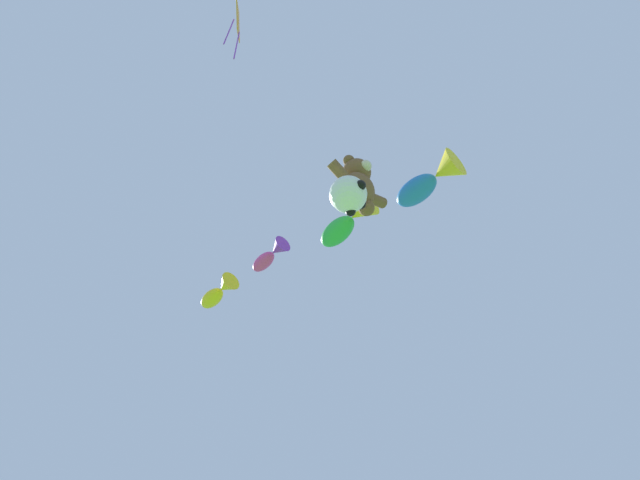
# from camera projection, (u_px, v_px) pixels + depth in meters

# --- Properties ---
(teddy_bear_kite) EXTENTS (1.83, 0.81, 1.86)m
(teddy_bear_kite) POSITION_uv_depth(u_px,v_px,m) (358.00, 185.00, 14.76)
(teddy_bear_kite) COLOR brown
(soccer_ball_kite) EXTENTS (0.92, 0.91, 0.84)m
(soccer_ball_kite) POSITION_uv_depth(u_px,v_px,m) (349.00, 195.00, 13.56)
(soccer_ball_kite) COLOR white
(fish_kite_cobalt) EXTENTS (0.91, 1.97, 0.87)m
(fish_kite_cobalt) POSITION_uv_depth(u_px,v_px,m) (431.00, 180.00, 16.35)
(fish_kite_cobalt) COLOR blue
(fish_kite_emerald) EXTENTS (0.87, 1.97, 0.84)m
(fish_kite_emerald) POSITION_uv_depth(u_px,v_px,m) (349.00, 221.00, 17.55)
(fish_kite_emerald) COLOR green
(fish_kite_magenta) EXTENTS (0.58, 1.43, 0.57)m
(fish_kite_magenta) POSITION_uv_depth(u_px,v_px,m) (271.00, 255.00, 19.02)
(fish_kite_magenta) COLOR #E53F9E
(fish_kite_goldfin) EXTENTS (0.67, 1.51, 0.66)m
(fish_kite_goldfin) POSITION_uv_depth(u_px,v_px,m) (219.00, 292.00, 19.84)
(fish_kite_goldfin) COLOR yellow
(diamond_kite) EXTENTS (0.78, 0.89, 2.78)m
(diamond_kite) POSITION_uv_depth(u_px,v_px,m) (237.00, 24.00, 15.72)
(diamond_kite) COLOR orange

